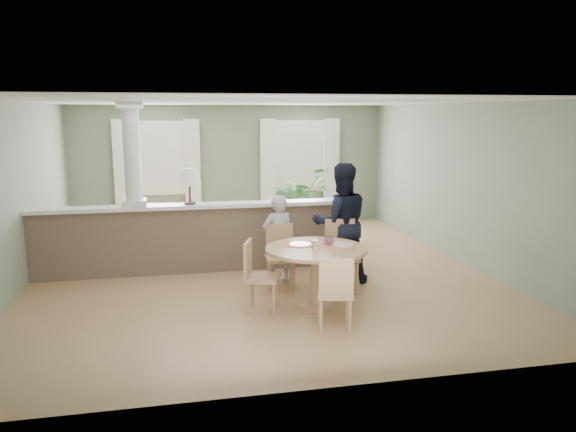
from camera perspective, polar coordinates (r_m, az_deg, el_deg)
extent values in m
plane|color=tan|center=(9.16, -3.03, -5.63)|extent=(8.00, 8.00, 0.00)
cube|color=gray|center=(12.82, -5.90, 5.12)|extent=(7.00, 0.02, 2.70)
cube|color=gray|center=(9.03, -25.63, 1.87)|extent=(0.02, 8.00, 2.70)
cube|color=gray|center=(10.03, 17.08, 3.21)|extent=(0.02, 8.00, 2.70)
cube|color=gray|center=(5.03, 3.99, -3.29)|extent=(7.00, 0.02, 2.70)
cube|color=white|center=(8.80, -3.20, 11.51)|extent=(7.00, 8.00, 0.02)
cube|color=white|center=(12.71, -13.13, 5.76)|extent=(1.10, 0.02, 1.50)
cube|color=white|center=(12.68, -13.13, 5.75)|extent=(1.22, 0.04, 1.62)
cube|color=white|center=(13.04, 1.14, 6.15)|extent=(1.10, 0.02, 1.50)
cube|color=white|center=(13.02, 1.17, 6.14)|extent=(1.22, 0.04, 1.62)
cube|color=white|center=(12.68, -16.48, 4.23)|extent=(0.35, 0.10, 2.30)
cube|color=white|center=(12.65, -9.68, 4.50)|extent=(0.35, 0.10, 2.30)
cube|color=white|center=(12.83, -2.05, 4.73)|extent=(0.35, 0.10, 2.30)
cube|color=white|center=(13.17, 4.42, 4.85)|extent=(0.35, 0.10, 2.30)
cube|color=brown|center=(9.13, -8.85, -2.39)|extent=(5.20, 0.22, 1.05)
cube|color=white|center=(9.03, -8.95, 1.04)|extent=(5.32, 0.36, 0.06)
cube|color=white|center=(9.02, -15.32, 1.30)|extent=(0.36, 0.36, 0.10)
cylinder|color=white|center=(8.93, -15.55, 6.02)|extent=(0.26, 0.26, 1.39)
cube|color=white|center=(8.91, -15.79, 10.80)|extent=(0.38, 0.38, 0.10)
cylinder|color=black|center=(9.01, -9.91, 1.29)|extent=(0.18, 0.18, 0.03)
cylinder|color=black|center=(8.99, -9.94, 2.26)|extent=(0.03, 0.03, 0.28)
cone|color=beige|center=(8.95, -10.00, 3.97)|extent=(0.36, 0.36, 0.26)
imported|color=#88604A|center=(10.37, -11.33, -1.42)|extent=(3.14, 1.63, 0.87)
imported|color=#2D692A|center=(12.16, 1.45, 1.76)|extent=(1.65, 1.63, 1.38)
cylinder|color=tan|center=(7.56, 2.84, -9.00)|extent=(0.56, 0.56, 0.04)
cylinder|color=tan|center=(7.44, 2.86, -6.23)|extent=(0.15, 0.15, 0.72)
cylinder|color=tan|center=(7.34, 2.89, -3.39)|extent=(1.33, 1.33, 0.04)
cube|color=red|center=(7.50, 1.23, -2.88)|extent=(0.51, 0.40, 0.01)
cube|color=red|center=(7.52, 5.36, -2.90)|extent=(0.58, 0.52, 0.01)
cylinder|color=white|center=(7.47, 1.25, -2.87)|extent=(0.29, 0.29, 0.01)
cylinder|color=white|center=(7.50, 5.55, -2.87)|extent=(0.29, 0.29, 0.01)
cylinder|color=white|center=(7.30, 2.75, -2.88)|extent=(0.08, 0.08, 0.10)
cube|color=silver|center=(7.41, 0.80, -2.92)|extent=(0.04, 0.19, 0.00)
cube|color=silver|center=(7.44, -0.22, -2.95)|extent=(0.04, 0.24, 0.00)
cylinder|color=white|center=(7.29, 6.81, -3.10)|extent=(0.04, 0.04, 0.07)
cylinder|color=silver|center=(7.28, 6.81, -2.78)|extent=(0.04, 0.04, 0.01)
imported|color=#224BA2|center=(7.51, 4.19, -2.51)|extent=(0.15, 0.15, 0.10)
cube|color=tan|center=(8.19, -0.74, -4.33)|extent=(0.45, 0.45, 0.05)
cylinder|color=tan|center=(8.08, -1.80, -6.28)|extent=(0.04, 0.04, 0.43)
cylinder|color=tan|center=(8.11, 0.59, -6.20)|extent=(0.04, 0.04, 0.43)
cylinder|color=tan|center=(8.40, -2.01, -5.61)|extent=(0.04, 0.04, 0.43)
cylinder|color=tan|center=(8.43, 0.29, -5.54)|extent=(0.04, 0.04, 0.43)
cube|color=tan|center=(8.31, -0.88, -2.34)|extent=(0.40, 0.08, 0.46)
cube|color=tan|center=(8.11, 5.50, -4.20)|extent=(0.51, 0.51, 0.05)
cylinder|color=tan|center=(7.98, 4.39, -6.36)|extent=(0.04, 0.04, 0.47)
cylinder|color=tan|center=(8.04, 7.02, -6.27)|extent=(0.04, 0.04, 0.47)
cylinder|color=tan|center=(8.33, 3.98, -5.62)|extent=(0.04, 0.04, 0.47)
cylinder|color=tan|center=(8.39, 6.49, -5.54)|extent=(0.04, 0.04, 0.47)
cube|color=tan|center=(8.25, 5.27, -2.00)|extent=(0.44, 0.10, 0.50)
cube|color=tan|center=(6.69, 4.75, -7.82)|extent=(0.49, 0.49, 0.05)
cylinder|color=tan|center=(6.94, 6.01, -9.19)|extent=(0.04, 0.04, 0.43)
cylinder|color=tan|center=(6.92, 3.19, -9.23)|extent=(0.04, 0.04, 0.43)
cylinder|color=tan|center=(6.63, 6.31, -10.17)|extent=(0.04, 0.04, 0.43)
cylinder|color=tan|center=(6.60, 3.36, -10.22)|extent=(0.04, 0.04, 0.43)
cube|color=tan|center=(6.44, 4.92, -6.26)|extent=(0.40, 0.12, 0.46)
cube|color=tan|center=(7.26, -2.61, -6.29)|extent=(0.53, 0.53, 0.05)
cylinder|color=tan|center=(7.15, -1.46, -8.53)|extent=(0.04, 0.04, 0.43)
cylinder|color=tan|center=(7.47, -1.08, -7.68)|extent=(0.04, 0.04, 0.43)
cylinder|color=tan|center=(7.20, -4.15, -8.41)|extent=(0.04, 0.04, 0.43)
cylinder|color=tan|center=(7.52, -3.67, -7.58)|extent=(0.04, 0.04, 0.43)
cube|color=tan|center=(7.23, -4.11, -4.34)|extent=(0.17, 0.39, 0.46)
imported|color=#A1A1A6|center=(8.39, -1.04, -2.40)|extent=(0.55, 0.43, 1.34)
imported|color=black|center=(8.45, 5.39, -0.73)|extent=(0.92, 0.74, 1.81)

